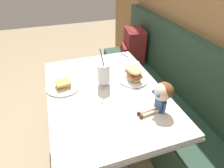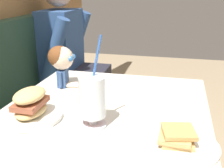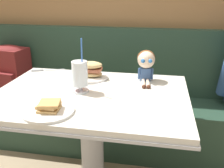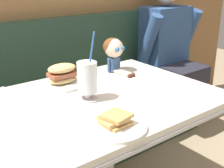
# 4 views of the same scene
# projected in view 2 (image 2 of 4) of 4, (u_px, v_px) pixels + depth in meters

# --- Properties ---
(diner_table) EXTENTS (1.11, 0.81, 0.74)m
(diner_table) POSITION_uv_depth(u_px,v_px,m) (100.00, 164.00, 1.09)
(diner_table) COLOR silver
(diner_table) RESTS_ON ground
(toast_plate) EXTENTS (0.25, 0.25, 0.06)m
(toast_plate) POSITION_uv_depth(u_px,v_px,m) (177.00, 143.00, 0.84)
(toast_plate) COLOR white
(toast_plate) RESTS_ON diner_table
(milkshake_glass) EXTENTS (0.10, 0.10, 0.31)m
(milkshake_glass) POSITION_uv_depth(u_px,v_px,m) (92.00, 99.00, 0.94)
(milkshake_glass) COLOR silver
(milkshake_glass) RESTS_ON diner_table
(sandwich_plate) EXTENTS (0.22, 0.22, 0.12)m
(sandwich_plate) POSITION_uv_depth(u_px,v_px,m) (31.00, 107.00, 1.01)
(sandwich_plate) COLOR white
(sandwich_plate) RESTS_ON diner_table
(seated_doll) EXTENTS (0.12, 0.22, 0.20)m
(seated_doll) POSITION_uv_depth(u_px,v_px,m) (62.00, 60.00, 1.31)
(seated_doll) COLOR #385689
(seated_doll) RESTS_ON diner_table
(diner_patron) EXTENTS (0.55, 0.48, 0.81)m
(diner_patron) POSITION_uv_depth(u_px,v_px,m) (66.00, 48.00, 2.16)
(diner_patron) COLOR #2D4C7F
(diner_patron) RESTS_ON booth_bench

